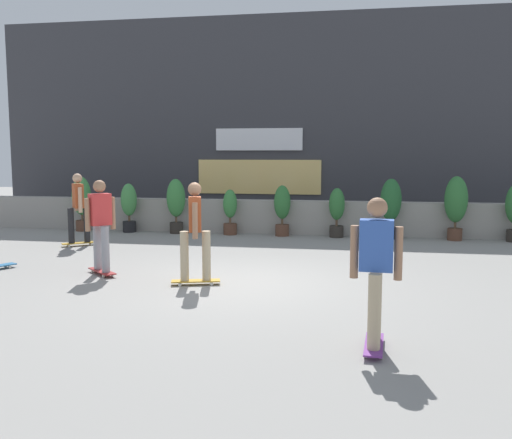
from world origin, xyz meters
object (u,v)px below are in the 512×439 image
Objects in this scene: potted_plant_1 at (129,205)px; potted_plant_5 at (337,210)px; potted_plant_3 at (230,211)px; skater_mid_plaza at (195,228)px; potted_plant_4 at (282,208)px; skater_by_wall_left at (101,223)px; potted_plant_7 at (456,203)px; skater_by_wall_right at (376,267)px; potted_plant_6 at (391,204)px; potted_plant_0 at (82,199)px; potted_plant_2 at (176,202)px; skater_far_left at (78,206)px.

potted_plant_5 is at bearing 0.00° from potted_plant_1.
potted_plant_1 is 2.85m from potted_plant_3.
potted_plant_5 is 0.75× the size of skater_mid_plaza.
potted_plant_4 is 5.93m from skater_by_wall_left.
potted_plant_7 is 0.94× the size of skater_mid_plaza.
skater_by_wall_right reaches higher than potted_plant_1.
potted_plant_7 is at bearing 0.00° from potted_plant_6.
potted_plant_4 is (5.63, 0.00, -0.14)m from potted_plant_0.
skater_by_wall_right is at bearing -104.54° from potted_plant_7.
skater_by_wall_right is at bearing -85.19° from potted_plant_5.
potted_plant_2 is 0.87× the size of skater_far_left.
potted_plant_1 is 8.59m from potted_plant_7.
potted_plant_4 is at bearing 83.31° from skater_mid_plaza.
potted_plant_4 is at bearing 180.00° from potted_plant_5.
potted_plant_7 is 8.80m from skater_by_wall_right.
skater_by_wall_right is at bearing -67.49° from potted_plant_3.
potted_plant_3 is 5.48m from skater_by_wall_left.
potted_plant_2 is at bearing -180.00° from potted_plant_5.
potted_plant_6 is at bearing 0.00° from potted_plant_0.
skater_mid_plaza is (-5.03, -5.81, 0.00)m from potted_plant_7.
potted_plant_5 is at bearing 0.00° from potted_plant_3.
skater_by_wall_left is (1.93, -2.92, 0.00)m from skater_far_left.
skater_by_wall_right reaches higher than potted_plant_7.
skater_by_wall_left is at bearing -60.06° from potted_plant_0.
potted_plant_3 is 5.87m from skater_mid_plaza.
potted_plant_4 is (2.89, 0.00, -0.11)m from potted_plant_2.
potted_plant_2 is 9.89m from skater_by_wall_right.
potted_plant_4 is at bearing 180.00° from potted_plant_7.
skater_by_wall_left is at bearing 145.87° from skater_by_wall_right.
potted_plant_5 is at bearing 180.00° from potted_plant_6.
potted_plant_0 is 0.89× the size of skater_by_wall_right.
potted_plant_1 is 2.44m from skater_far_left.
skater_mid_plaza is at bearing -41.76° from skater_far_left.
potted_plant_0 is 8.40m from potted_plant_6.
skater_far_left and skater_mid_plaza have the same top height.
potted_plant_0 is at bearing -180.00° from potted_plant_1.
potted_plant_0 is 1.13× the size of potted_plant_1.
potted_plant_3 is at bearing 180.00° from potted_plant_7.
potted_plant_0 is at bearing 119.94° from skater_by_wall_left.
skater_mid_plaza reaches higher than potted_plant_4.
skater_far_left is at bearing -164.65° from potted_plant_7.
potted_plant_0 is 2.68m from skater_far_left.
skater_far_left is 1.00× the size of skater_mid_plaza.
potted_plant_5 is 6.66m from skater_by_wall_left.
potted_plant_1 is 6.82m from skater_mid_plaza.
potted_plant_2 is at bearing 180.00° from potted_plant_6.
skater_far_left is at bearing -157.66° from potted_plant_5.
skater_by_wall_right is at bearing -34.13° from skater_by_wall_left.
potted_plant_0 is 0.89× the size of skater_by_wall_left.
potted_plant_3 is 0.71× the size of skater_by_wall_left.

